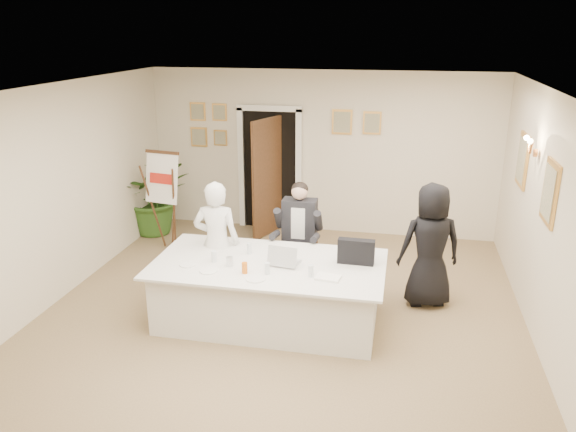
# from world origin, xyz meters

# --- Properties ---
(floor) EXTENTS (7.00, 7.00, 0.00)m
(floor) POSITION_xyz_m (0.00, 0.00, 0.00)
(floor) COLOR brown
(floor) RESTS_ON ground
(ceiling) EXTENTS (6.00, 7.00, 0.02)m
(ceiling) POSITION_xyz_m (0.00, 0.00, 2.80)
(ceiling) COLOR white
(ceiling) RESTS_ON wall_back
(wall_back) EXTENTS (6.00, 0.10, 2.80)m
(wall_back) POSITION_xyz_m (0.00, 3.50, 1.40)
(wall_back) COLOR beige
(wall_back) RESTS_ON floor
(wall_front) EXTENTS (6.00, 0.10, 2.80)m
(wall_front) POSITION_xyz_m (0.00, -3.50, 1.40)
(wall_front) COLOR beige
(wall_front) RESTS_ON floor
(wall_left) EXTENTS (0.10, 7.00, 2.80)m
(wall_left) POSITION_xyz_m (-3.00, 0.00, 1.40)
(wall_left) COLOR beige
(wall_left) RESTS_ON floor
(wall_right) EXTENTS (0.10, 7.00, 2.80)m
(wall_right) POSITION_xyz_m (3.00, 0.00, 1.40)
(wall_right) COLOR beige
(wall_right) RESTS_ON floor
(doorway) EXTENTS (1.14, 0.86, 2.20)m
(doorway) POSITION_xyz_m (-0.88, 3.32, 1.04)
(doorway) COLOR black
(doorway) RESTS_ON floor
(pictures_back_wall) EXTENTS (3.40, 0.06, 0.80)m
(pictures_back_wall) POSITION_xyz_m (-0.80, 3.47, 1.85)
(pictures_back_wall) COLOR gold
(pictures_back_wall) RESTS_ON wall_back
(pictures_right_wall) EXTENTS (0.06, 2.20, 0.80)m
(pictures_right_wall) POSITION_xyz_m (2.97, 1.20, 1.75)
(pictures_right_wall) COLOR gold
(pictures_right_wall) RESTS_ON wall_right
(wall_sconce) EXTENTS (0.20, 0.30, 0.24)m
(wall_sconce) POSITION_xyz_m (2.90, 1.20, 2.10)
(wall_sconce) COLOR #D68244
(wall_sconce) RESTS_ON wall_right
(conference_table) EXTENTS (2.78, 1.48, 0.78)m
(conference_table) POSITION_xyz_m (-0.12, 0.10, 0.39)
(conference_table) COLOR silver
(conference_table) RESTS_ON floor
(seated_man) EXTENTS (0.78, 0.81, 1.49)m
(seated_man) POSITION_xyz_m (0.04, 1.25, 0.74)
(seated_man) COLOR black
(seated_man) RESTS_ON floor
(flip_chart) EXTENTS (0.58, 0.40, 1.60)m
(flip_chart) POSITION_xyz_m (-2.28, 2.10, 0.74)
(flip_chart) COLOR #342310
(flip_chart) RESTS_ON floor
(standing_man) EXTENTS (0.63, 0.45, 1.64)m
(standing_man) POSITION_xyz_m (-0.90, 0.50, 0.82)
(standing_man) COLOR silver
(standing_man) RESTS_ON floor
(standing_woman) EXTENTS (0.90, 0.70, 1.63)m
(standing_woman) POSITION_xyz_m (1.80, 0.96, 0.82)
(standing_woman) COLOR black
(standing_woman) RESTS_ON floor
(potted_palm) EXTENTS (1.54, 1.46, 1.35)m
(potted_palm) POSITION_xyz_m (-2.80, 2.76, 0.67)
(potted_palm) COLOR #2E581D
(potted_palm) RESTS_ON floor
(laptop) EXTENTS (0.40, 0.42, 0.28)m
(laptop) POSITION_xyz_m (0.07, 0.12, 0.91)
(laptop) COLOR #B7BABC
(laptop) RESTS_ON conference_table
(laptop_bag) EXTENTS (0.44, 0.13, 0.30)m
(laptop_bag) POSITION_xyz_m (0.91, 0.29, 0.93)
(laptop_bag) COLOR black
(laptop_bag) RESTS_ON conference_table
(paper_stack) EXTENTS (0.30, 0.23, 0.03)m
(paper_stack) POSITION_xyz_m (0.65, -0.20, 0.79)
(paper_stack) COLOR white
(paper_stack) RESTS_ON conference_table
(plate_left) EXTENTS (0.21, 0.21, 0.01)m
(plate_left) POSITION_xyz_m (-1.04, -0.16, 0.78)
(plate_left) COLOR white
(plate_left) RESTS_ON conference_table
(plate_mid) EXTENTS (0.23, 0.23, 0.01)m
(plate_mid) POSITION_xyz_m (-0.74, -0.29, 0.78)
(plate_mid) COLOR white
(plate_mid) RESTS_ON conference_table
(plate_near) EXTENTS (0.25, 0.25, 0.01)m
(plate_near) POSITION_xyz_m (-0.15, -0.38, 0.78)
(plate_near) COLOR white
(plate_near) RESTS_ON conference_table
(glass_a) EXTENTS (0.07, 0.07, 0.14)m
(glass_a) POSITION_xyz_m (-0.77, -0.01, 0.84)
(glass_a) COLOR silver
(glass_a) RESTS_ON conference_table
(glass_b) EXTENTS (0.07, 0.07, 0.14)m
(glass_b) POSITION_xyz_m (-0.05, -0.22, 0.84)
(glass_b) COLOR silver
(glass_b) RESTS_ON conference_table
(glass_c) EXTENTS (0.08, 0.08, 0.14)m
(glass_c) POSITION_xyz_m (0.45, -0.18, 0.84)
(glass_c) COLOR silver
(glass_c) RESTS_ON conference_table
(glass_d) EXTENTS (0.08, 0.08, 0.14)m
(glass_d) POSITION_xyz_m (-0.42, 0.33, 0.84)
(glass_d) COLOR silver
(glass_d) RESTS_ON conference_table
(oj_glass) EXTENTS (0.08, 0.08, 0.13)m
(oj_glass) POSITION_xyz_m (-0.31, -0.25, 0.84)
(oj_glass) COLOR #D56311
(oj_glass) RESTS_ON conference_table
(steel_jug) EXTENTS (0.09, 0.09, 0.11)m
(steel_jug) POSITION_xyz_m (-0.55, -0.08, 0.83)
(steel_jug) COLOR silver
(steel_jug) RESTS_ON conference_table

